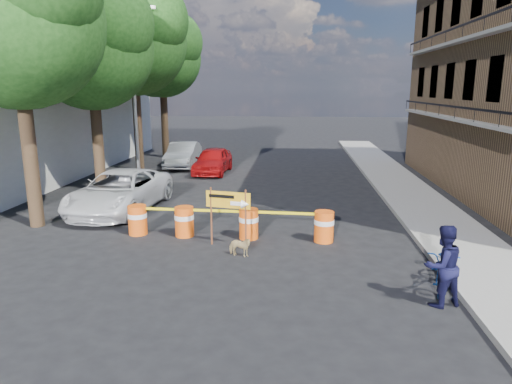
% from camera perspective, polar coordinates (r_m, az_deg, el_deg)
% --- Properties ---
extents(ground, '(120.00, 120.00, 0.00)m').
position_cam_1_polar(ground, '(12.39, -2.26, -7.76)').
color(ground, black).
rests_on(ground, ground).
extents(sidewalk_east, '(2.40, 40.00, 0.15)m').
position_cam_1_polar(sidewalk_east, '(18.63, 19.48, -1.18)').
color(sidewalk_east, gray).
rests_on(sidewalk_east, ground).
extents(white_building, '(8.00, 22.00, 6.00)m').
position_cam_1_polar(white_building, '(25.96, -29.30, 8.26)').
color(white_building, silver).
rests_on(white_building, ground).
extents(tree_near, '(5.46, 5.20, 9.15)m').
position_cam_1_polar(tree_near, '(15.93, -27.72, 18.68)').
color(tree_near, '#332316').
rests_on(tree_near, ground).
extents(tree_mid_a, '(5.25, 5.00, 8.68)m').
position_cam_1_polar(tree_mid_a, '(20.31, -19.81, 16.80)').
color(tree_mid_a, '#332316').
rests_on(tree_mid_a, ground).
extents(tree_mid_b, '(5.67, 5.40, 9.62)m').
position_cam_1_polar(tree_mid_b, '(25.01, -14.98, 17.87)').
color(tree_mid_b, '#332316').
rests_on(tree_mid_b, ground).
extents(tree_far, '(5.04, 4.80, 8.84)m').
position_cam_1_polar(tree_far, '(29.72, -11.58, 16.22)').
color(tree_far, '#332316').
rests_on(tree_far, ground).
extents(streetlamp, '(1.25, 0.18, 8.00)m').
position_cam_1_polar(streetlamp, '(22.27, -14.86, 12.50)').
color(streetlamp, gray).
rests_on(streetlamp, ground).
extents(barrel_far_left, '(0.58, 0.58, 0.90)m').
position_cam_1_polar(barrel_far_left, '(14.32, -14.59, -3.32)').
color(barrel_far_left, '#E75A0D').
rests_on(barrel_far_left, ground).
extents(barrel_mid_left, '(0.58, 0.58, 0.90)m').
position_cam_1_polar(barrel_mid_left, '(13.86, -8.95, -3.59)').
color(barrel_mid_left, '#E75A0D').
rests_on(barrel_mid_left, ground).
extents(barrel_mid_right, '(0.58, 0.58, 0.90)m').
position_cam_1_polar(barrel_mid_right, '(13.49, -0.92, -3.90)').
color(barrel_mid_right, '#E75A0D').
rests_on(barrel_mid_right, ground).
extents(barrel_far_right, '(0.58, 0.58, 0.90)m').
position_cam_1_polar(barrel_far_right, '(13.35, 8.50, -4.22)').
color(barrel_far_right, '#E75A0D').
rests_on(barrel_far_right, ground).
extents(detour_sign, '(1.28, 0.41, 1.67)m').
position_cam_1_polar(detour_sign, '(12.60, -2.86, -1.63)').
color(detour_sign, '#592D19').
rests_on(detour_sign, ground).
extents(pedestrian, '(1.01, 0.91, 1.72)m').
position_cam_1_polar(pedestrian, '(10.07, 22.30, -8.53)').
color(pedestrian, black).
rests_on(pedestrian, ground).
extents(bicycle, '(0.92, 1.11, 1.82)m').
position_cam_1_polar(bicycle, '(10.91, 22.53, -6.61)').
color(bicycle, '#1548AF').
rests_on(bicycle, ground).
extents(dog, '(0.70, 0.45, 0.55)m').
position_cam_1_polar(dog, '(12.13, -2.05, -6.84)').
color(dog, tan).
rests_on(dog, ground).
extents(suv_white, '(2.79, 5.37, 1.45)m').
position_cam_1_polar(suv_white, '(17.15, -16.65, 0.08)').
color(suv_white, silver).
rests_on(suv_white, ground).
extents(sedan_red, '(1.76, 4.02, 1.35)m').
position_cam_1_polar(sedan_red, '(23.93, -5.43, 3.96)').
color(sedan_red, '#A00D0F').
rests_on(sedan_red, ground).
extents(sedan_silver, '(1.65, 4.26, 1.39)m').
position_cam_1_polar(sedan_silver, '(26.04, -9.06, 4.63)').
color(sedan_silver, '#B6B9BE').
rests_on(sedan_silver, ground).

